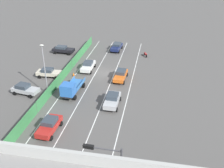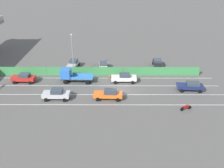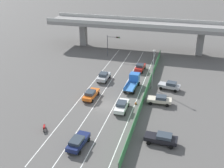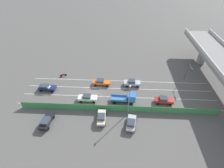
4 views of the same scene
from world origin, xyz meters
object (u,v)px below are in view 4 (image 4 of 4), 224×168
object	(u,v)px
flatbed_truck_blue	(128,98)
street_lamp	(129,98)
parked_sedan_cream	(101,117)
parked_wagon_silver	(131,123)
car_taxi_orange	(101,82)
car_hatchback_white	(87,98)
car_sedan_navy	(47,87)
car_sedan_silver	(132,83)
traffic_light	(189,70)
motorcycle	(63,75)
parked_sedan_dark	(46,121)
traffic_cone	(98,106)
car_sedan_red	(164,100)

from	to	relation	value
flatbed_truck_blue	street_lamp	size ratio (longest dim) A/B	0.74
flatbed_truck_blue	parked_sedan_cream	size ratio (longest dim) A/B	1.37
parked_wagon_silver	car_taxi_orange	bearing A→B (deg)	-150.90
car_hatchback_white	car_taxi_orange	bearing A→B (deg)	157.27
car_sedan_navy	parked_wagon_silver	world-z (taller)	parked_wagon_silver
car_sedan_silver	parked_wagon_silver	size ratio (longest dim) A/B	0.99
car_sedan_silver	flatbed_truck_blue	size ratio (longest dim) A/B	0.73
traffic_light	flatbed_truck_blue	bearing A→B (deg)	-61.03
car_hatchback_white	motorcycle	xyz separation A→B (m)	(-10.11, -8.97, -0.46)
car_sedan_silver	car_sedan_navy	bearing A→B (deg)	-82.09
street_lamp	motorcycle	bearing A→B (deg)	-126.47
car_sedan_silver	parked_sedan_dark	world-z (taller)	car_sedan_silver
car_hatchback_white	parked_sedan_dark	world-z (taller)	car_hatchback_white
car_hatchback_white	street_lamp	xyz separation A→B (m)	(3.87, 9.94, 3.97)
car_sedan_navy	traffic_cone	world-z (taller)	car_sedan_navy
traffic_cone	car_taxi_orange	bearing A→B (deg)	-179.80
street_lamp	traffic_light	bearing A→B (deg)	128.14
car_taxi_orange	parked_sedan_dark	size ratio (longest dim) A/B	1.01
car_hatchback_white	traffic_light	world-z (taller)	traffic_light
car_sedan_silver	car_hatchback_white	bearing A→B (deg)	-59.40
car_sedan_red	traffic_light	size ratio (longest dim) A/B	0.78
car_sedan_silver	traffic_light	world-z (taller)	traffic_light
motorcycle	car_taxi_orange	bearing A→B (deg)	73.37
car_taxi_orange	traffic_cone	distance (m)	8.61
parked_sedan_cream	street_lamp	distance (m)	7.44
car_sedan_silver	flatbed_truck_blue	bearing A→B (deg)	-11.67
car_sedan_red	street_lamp	distance (m)	10.43
car_hatchback_white	traffic_light	bearing A→B (deg)	108.99
flatbed_truck_blue	street_lamp	distance (m)	5.22
traffic_cone	car_sedan_silver	bearing A→B (deg)	135.56
car_sedan_navy	car_sedan_red	bearing A→B (deg)	83.59
parked_sedan_dark	car_taxi_orange	bearing A→B (deg)	144.15
parked_sedan_cream	car_sedan_silver	bearing A→B (deg)	150.61
flatbed_truck_blue	parked_sedan_dark	size ratio (longest dim) A/B	1.28
car_sedan_navy	motorcycle	xyz separation A→B (m)	(-6.59, 2.50, -0.44)
car_taxi_orange	car_sedan_navy	size ratio (longest dim) A/B	1.04
motorcycle	traffic_light	bearing A→B (deg)	88.39
parked_sedan_dark	traffic_cone	world-z (taller)	parked_sedan_dark
car_sedan_silver	traffic_cone	world-z (taller)	car_sedan_silver
parked_wagon_silver	street_lamp	bearing A→B (deg)	-170.35
car_taxi_orange	flatbed_truck_blue	bearing A→B (deg)	46.91
parked_wagon_silver	traffic_cone	xyz separation A→B (m)	(-5.37, -7.74, -0.62)
car_sedan_silver	parked_wagon_silver	world-z (taller)	car_sedan_silver
flatbed_truck_blue	parked_sedan_cream	distance (m)	8.39
parked_sedan_cream	car_taxi_orange	bearing A→B (deg)	-174.07
flatbed_truck_blue	traffic_light	xyz separation A→B (m)	(-9.18, 16.59, 2.68)
car_sedan_silver	motorcycle	world-z (taller)	car_sedan_silver
car_taxi_orange	car_sedan_silver	world-z (taller)	car_sedan_silver
parked_wagon_silver	parked_sedan_dark	bearing A→B (deg)	-88.94
car_sedan_red	parked_sedan_dark	bearing A→B (deg)	-73.44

